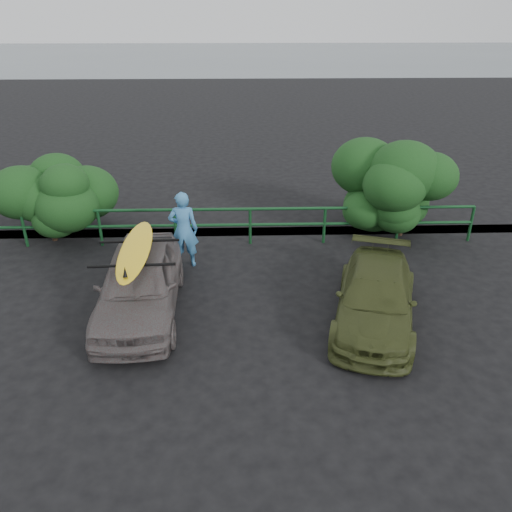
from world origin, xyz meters
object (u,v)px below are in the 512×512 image
(surfboard, at_px, (135,250))
(man, at_px, (184,230))
(guardrail, at_px, (213,226))
(olive_vehicle, at_px, (376,298))
(sedan, at_px, (139,283))

(surfboard, bearing_deg, man, 68.98)
(guardrail, height_order, man, man)
(olive_vehicle, bearing_deg, man, 163.81)
(sedan, distance_m, surfboard, 0.78)
(olive_vehicle, relative_size, man, 1.97)
(sedan, bearing_deg, olive_vehicle, -8.19)
(sedan, relative_size, man, 2.08)
(guardrail, height_order, surfboard, surfboard)
(olive_vehicle, bearing_deg, guardrail, 148.42)
(guardrail, relative_size, sedan, 3.51)
(man, bearing_deg, surfboard, 69.78)
(sedan, xyz_separation_m, olive_vehicle, (4.79, -0.48, -0.13))
(guardrail, xyz_separation_m, sedan, (-1.34, -3.33, 0.16))
(olive_vehicle, distance_m, surfboard, 4.90)
(sedan, bearing_deg, guardrail, 65.57)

